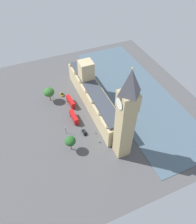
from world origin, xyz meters
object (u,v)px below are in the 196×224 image
(plane_tree_by_river_gate, at_px, (49,92))
(plane_tree_midblock, at_px, (70,141))
(pedestrian_corner, at_px, (99,142))
(pedestrian_leading, at_px, (95,133))
(street_lamp_far_end, at_px, (66,129))
(car_yellow_cab_under_trees, at_px, (62,94))
(double_decker_bus_opposite_hall, at_px, (71,102))
(street_lamp_kerbside, at_px, (53,98))
(car_black_near_tower, at_px, (84,132))
(parliament_building, at_px, (93,94))
(double_decker_bus_trailing, at_px, (74,117))
(clock_tower, at_px, (126,116))

(plane_tree_by_river_gate, height_order, plane_tree_midblock, plane_tree_by_river_gate)
(pedestrian_corner, distance_m, plane_tree_by_river_gate, 49.91)
(pedestrian_leading, distance_m, street_lamp_far_end, 17.76)
(plane_tree_by_river_gate, bearing_deg, car_yellow_cab_under_trees, -165.23)
(double_decker_bus_opposite_hall, distance_m, street_lamp_kerbside, 11.83)
(car_black_near_tower, height_order, plane_tree_by_river_gate, plane_tree_by_river_gate)
(parliament_building, height_order, plane_tree_by_river_gate, parliament_building)
(parliament_building, relative_size, car_yellow_cab_under_trees, 17.38)
(double_decker_bus_opposite_hall, height_order, plane_tree_by_river_gate, plane_tree_by_river_gate)
(double_decker_bus_opposite_hall, relative_size, street_lamp_kerbside, 1.55)
(double_decker_bus_trailing, height_order, car_black_near_tower, double_decker_bus_trailing)
(double_decker_bus_opposite_hall, bearing_deg, pedestrian_corner, 92.91)
(plane_tree_midblock, bearing_deg, street_lamp_kerbside, -91.05)
(pedestrian_leading, bearing_deg, pedestrian_corner, -147.73)
(parliament_building, distance_m, double_decker_bus_trailing, 20.11)
(pedestrian_leading, height_order, pedestrian_corner, pedestrian_corner)
(clock_tower, relative_size, double_decker_bus_trailing, 5.24)
(double_decker_bus_opposite_hall, distance_m, pedestrian_leading, 30.46)
(pedestrian_leading, relative_size, street_lamp_kerbside, 0.23)
(car_yellow_cab_under_trees, height_order, plane_tree_midblock, plane_tree_midblock)
(double_decker_bus_opposite_hall, xyz_separation_m, street_lamp_far_end, (10.40, 22.98, 1.64))
(car_black_near_tower, relative_size, plane_tree_midblock, 0.44)
(double_decker_bus_opposite_hall, bearing_deg, street_lamp_far_end, 60.41)
(double_decker_bus_opposite_hall, relative_size, pedestrian_leading, 6.82)
(plane_tree_midblock, bearing_deg, double_decker_bus_trailing, -112.38)
(double_decker_bus_trailing, relative_size, plane_tree_midblock, 1.04)
(plane_tree_midblock, bearing_deg, clock_tower, 154.08)
(car_yellow_cab_under_trees, height_order, double_decker_bus_trailing, double_decker_bus_trailing)
(pedestrian_leading, bearing_deg, plane_tree_by_river_gate, 58.39)
(car_yellow_cab_under_trees, xyz_separation_m, plane_tree_midblock, (7.96, 46.68, 6.72))
(plane_tree_by_river_gate, xyz_separation_m, plane_tree_midblock, (-0.78, 44.38, 0.02))
(plane_tree_by_river_gate, relative_size, street_lamp_kerbside, 1.54)
(car_black_near_tower, bearing_deg, plane_tree_by_river_gate, 105.30)
(parliament_building, bearing_deg, plane_tree_midblock, 50.12)
(double_decker_bus_trailing, height_order, street_lamp_far_end, street_lamp_far_end)
(parliament_building, xyz_separation_m, car_yellow_cab_under_trees, (17.37, -16.37, -7.06))
(double_decker_bus_opposite_hall, bearing_deg, double_decker_bus_trailing, 74.61)
(street_lamp_far_end, bearing_deg, parliament_building, -143.46)
(pedestrian_corner, distance_m, street_lamp_kerbside, 45.35)
(clock_tower, height_order, car_black_near_tower, clock_tower)
(clock_tower, relative_size, plane_tree_midblock, 5.44)
(double_decker_bus_trailing, xyz_separation_m, pedestrian_corner, (-7.88, 22.66, -1.88))
(car_yellow_cab_under_trees, relative_size, car_black_near_tower, 0.90)
(pedestrian_leading, relative_size, pedestrian_corner, 0.93)
(street_lamp_kerbside, bearing_deg, street_lamp_far_end, 89.88)
(plane_tree_midblock, bearing_deg, street_lamp_far_end, -93.22)
(car_black_near_tower, relative_size, plane_tree_by_river_gate, 0.43)
(double_decker_bus_trailing, xyz_separation_m, street_lamp_kerbside, (7.77, -19.72, 2.12))
(car_yellow_cab_under_trees, bearing_deg, double_decker_bus_trailing, -90.57)
(street_lamp_far_end, bearing_deg, plane_tree_midblock, 86.78)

